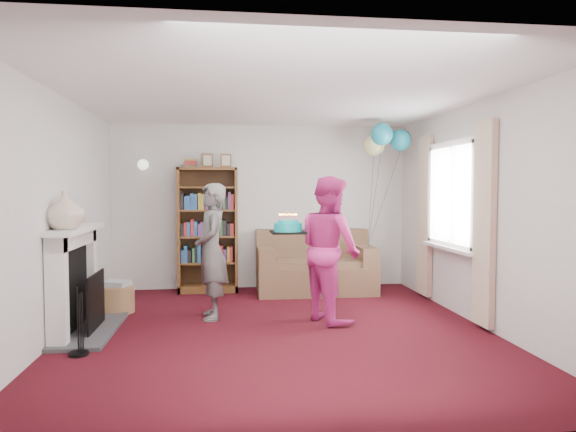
{
  "coord_description": "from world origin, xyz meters",
  "views": [
    {
      "loc": [
        -0.56,
        -5.4,
        1.52
      ],
      "look_at": [
        0.18,
        0.6,
        1.2
      ],
      "focal_mm": 32.0,
      "sensor_mm": 36.0,
      "label": 1
    }
  ],
  "objects": [
    {
      "name": "ground",
      "position": [
        0.0,
        0.0,
        0.0
      ],
      "size": [
        5.0,
        5.0,
        0.0
      ],
      "primitive_type": "plane",
      "color": "black",
      "rests_on": "ground"
    },
    {
      "name": "wall_back",
      "position": [
        0.0,
        2.51,
        1.25
      ],
      "size": [
        4.5,
        0.02,
        2.5
      ],
      "primitive_type": "cube",
      "color": "silver",
      "rests_on": "ground"
    },
    {
      "name": "wall_left",
      "position": [
        -2.26,
        0.0,
        1.25
      ],
      "size": [
        0.02,
        5.0,
        2.5
      ],
      "primitive_type": "cube",
      "color": "silver",
      "rests_on": "ground"
    },
    {
      "name": "wall_right",
      "position": [
        2.26,
        0.0,
        1.25
      ],
      "size": [
        0.02,
        5.0,
        2.5
      ],
      "primitive_type": "cube",
      "color": "silver",
      "rests_on": "ground"
    },
    {
      "name": "ceiling",
      "position": [
        0.0,
        0.0,
        2.5
      ],
      "size": [
        4.5,
        5.0,
        0.01
      ],
      "primitive_type": "cube",
      "color": "white",
      "rests_on": "wall_back"
    },
    {
      "name": "fireplace",
      "position": [
        -2.09,
        0.19,
        0.51
      ],
      "size": [
        0.55,
        1.8,
        1.12
      ],
      "color": "#3F3F42",
      "rests_on": "ground"
    },
    {
      "name": "window_bay",
      "position": [
        2.21,
        0.6,
        1.2
      ],
      "size": [
        0.14,
        2.02,
        2.2
      ],
      "color": "white",
      "rests_on": "ground"
    },
    {
      "name": "wall_sconce",
      "position": [
        -1.75,
        2.36,
        1.88
      ],
      "size": [
        0.16,
        0.23,
        0.16
      ],
      "color": "gold",
      "rests_on": "ground"
    },
    {
      "name": "bookcase",
      "position": [
        -0.81,
        2.3,
        0.9
      ],
      "size": [
        0.87,
        0.42,
        2.05
      ],
      "color": "#472B14",
      "rests_on": "ground"
    },
    {
      "name": "sofa",
      "position": [
        0.76,
        2.07,
        0.34
      ],
      "size": [
        1.71,
        0.91,
        0.91
      ],
      "rotation": [
        0.0,
        0.0,
        -0.02
      ],
      "color": "brown",
      "rests_on": "ground"
    },
    {
      "name": "wicker_basket",
      "position": [
        -1.9,
        1.07,
        0.18
      ],
      "size": [
        0.44,
        0.44,
        0.39
      ],
      "rotation": [
        0.0,
        0.0,
        -0.34
      ],
      "color": "olive",
      "rests_on": "ground"
    },
    {
      "name": "person_striped",
      "position": [
        -0.72,
        0.63,
        0.79
      ],
      "size": [
        0.43,
        0.61,
        1.59
      ],
      "primitive_type": "imported",
      "rotation": [
        0.0,
        0.0,
        -1.48
      ],
      "color": "black",
      "rests_on": "ground"
    },
    {
      "name": "person_magenta",
      "position": [
        0.64,
        0.38,
        0.84
      ],
      "size": [
        0.88,
        0.99,
        1.67
      ],
      "primitive_type": "imported",
      "rotation": [
        0.0,
        0.0,
        1.94
      ],
      "color": "#C72778",
      "rests_on": "ground"
    },
    {
      "name": "birthday_cake",
      "position": [
        0.16,
        0.42,
        1.08
      ],
      "size": [
        0.39,
        0.39,
        0.22
      ],
      "rotation": [
        0.0,
        0.0,
        0.01
      ],
      "color": "black",
      "rests_on": "ground"
    },
    {
      "name": "balloons",
      "position": [
        1.71,
        1.7,
        2.22
      ],
      "size": [
        0.64,
        0.69,
        1.77
      ],
      "color": "#3F3F3F",
      "rests_on": "ground"
    },
    {
      "name": "mantel_vase",
      "position": [
        -2.12,
        -0.15,
        1.32
      ],
      "size": [
        0.46,
        0.46,
        0.38
      ],
      "primitive_type": "imported",
      "rotation": [
        0.0,
        0.0,
        0.3
      ],
      "color": "beige",
      "rests_on": "fireplace"
    }
  ]
}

